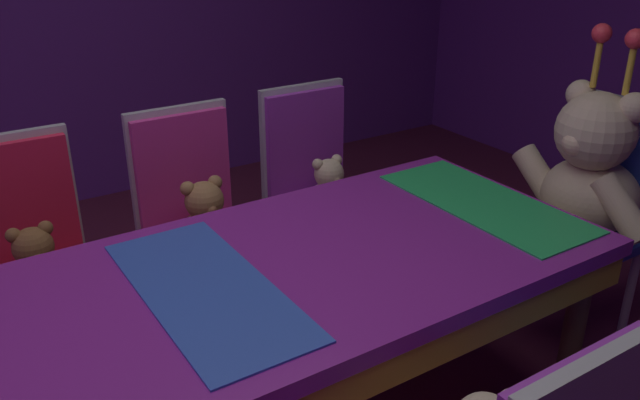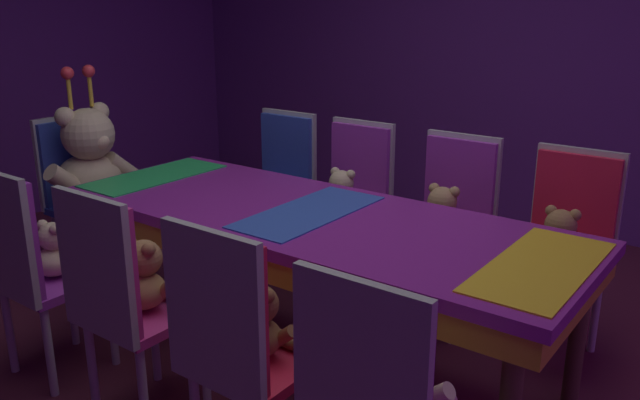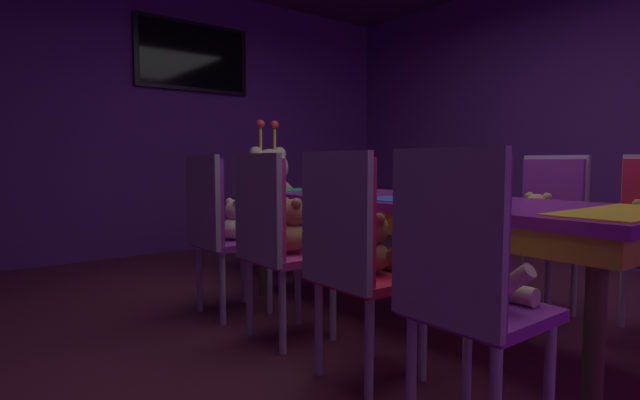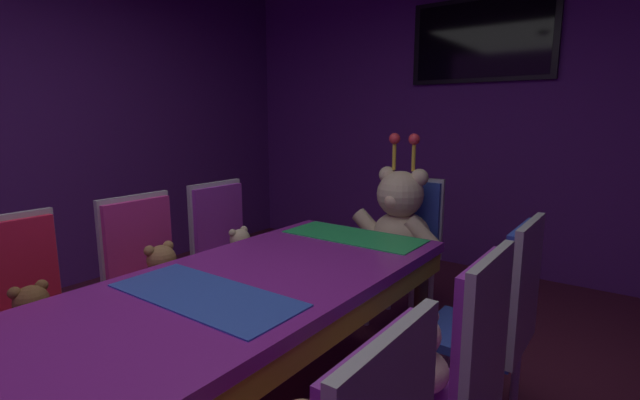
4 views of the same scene
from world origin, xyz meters
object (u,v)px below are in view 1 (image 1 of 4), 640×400
object	(u,v)px
chair_left_2	(191,206)
teddy_left_3	(329,191)
banquet_table	(209,317)
teddy_left_1	(38,269)
king_teddy_bear	(587,175)
teddy_left_2	(206,222)
chair_left_3	(312,174)
throne_chair	(607,195)
chair_left_1	(28,246)

from	to	relation	value
chair_left_2	teddy_left_3	world-z (taller)	chair_left_2
banquet_table	teddy_left_3	world-z (taller)	banquet_table
banquet_table	teddy_left_1	xyz separation A→B (m)	(-0.68, -0.32, -0.08)
king_teddy_bear	teddy_left_1	bearing A→B (deg)	-19.65
teddy_left_2	king_teddy_bear	bearing A→B (deg)	62.46
banquet_table	king_teddy_bear	size ratio (longest dim) A/B	2.95
chair_left_3	teddy_left_3	bearing A→B (deg)	0.00
banquet_table	teddy_left_2	xyz separation A→B (m)	(-0.68, 0.29, -0.07)
teddy_left_1	chair_left_3	bearing A→B (deg)	98.20
king_teddy_bear	chair_left_3	bearing A→B (deg)	-49.69
banquet_table	chair_left_3	distance (m)	1.22
teddy_left_2	throne_chair	size ratio (longest dim) A/B	0.32
chair_left_2	king_teddy_bear	xyz separation A→B (m)	(0.83, 1.31, 0.13)
chair_left_1	throne_chair	size ratio (longest dim) A/B	1.00
throne_chair	chair_left_2	bearing A→B (deg)	-29.28
king_teddy_bear	teddy_left_2	bearing A→B (deg)	-27.54
teddy_left_3	throne_chair	world-z (taller)	throne_chair
chair_left_2	teddy_left_3	xyz separation A→B (m)	(0.11, 0.58, -0.03)
chair_left_1	king_teddy_bear	xyz separation A→B (m)	(0.83, 1.92, 0.13)
banquet_table	teddy_left_2	distance (m)	0.75
teddy_left_1	king_teddy_bear	world-z (taller)	king_teddy_bear
king_teddy_bear	chair_left_2	bearing A→B (deg)	-32.29
chair_left_3	throne_chair	size ratio (longest dim) A/B	1.00
banquet_table	teddy_left_2	world-z (taller)	teddy_left_2
chair_left_1	throne_chair	xyz separation A→B (m)	(0.83, 2.08, 0.00)
chair_left_2	chair_left_1	bearing A→B (deg)	-90.03
teddy_left_1	teddy_left_2	xyz separation A→B (m)	(0.00, 0.61, 0.01)
chair_left_1	teddy_left_2	distance (m)	0.63
chair_left_2	teddy_left_2	bearing A→B (deg)	0.00
chair_left_3	throne_chair	xyz separation A→B (m)	(0.86, 0.89, 0.00)
chair_left_1	king_teddy_bear	world-z (taller)	king_teddy_bear
throne_chair	king_teddy_bear	size ratio (longest dim) A/B	1.19
banquet_table	teddy_left_3	xyz separation A→B (m)	(-0.71, 0.87, -0.08)
banquet_table	teddy_left_2	bearing A→B (deg)	156.88
banquet_table	chair_left_2	bearing A→B (deg)	160.59
throne_chair	king_teddy_bear	world-z (taller)	king_teddy_bear
throne_chair	teddy_left_3	bearing A→B (deg)	-38.67
banquet_table	teddy_left_2	size ratio (longest dim) A/B	7.78
chair_left_1	teddy_left_3	size ratio (longest dim) A/B	3.61
chair_left_1	king_teddy_bear	bearing A→B (deg)	66.67
teddy_left_2	teddy_left_3	xyz separation A→B (m)	(-0.03, 0.58, -0.02)
teddy_left_3	chair_left_1	bearing A→B (deg)	-95.40
banquet_table	throne_chair	world-z (taller)	throne_chair
teddy_left_3	king_teddy_bear	bearing A→B (deg)	45.48
chair_left_1	chair_left_3	world-z (taller)	same
teddy_left_3	banquet_table	bearing A→B (deg)	-50.71
teddy_left_1	teddy_left_3	distance (m)	1.19
teddy_left_1	teddy_left_2	size ratio (longest dim) A/B	0.90
banquet_table	chair_left_3	size ratio (longest dim) A/B	2.48
teddy_left_1	chair_left_2	size ratio (longest dim) A/B	0.29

